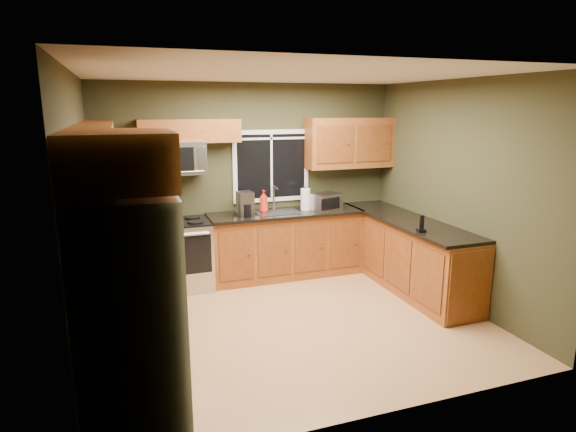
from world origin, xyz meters
TOP-DOWN VIEW (x-y plane):
  - floor at (0.00, 0.00)m, footprint 4.20×4.20m
  - ceiling at (0.00, 0.00)m, footprint 4.20×4.20m
  - back_wall at (0.00, 1.80)m, footprint 4.20×0.00m
  - front_wall at (0.00, -1.80)m, footprint 4.20×0.00m
  - left_wall at (-2.10, 0.00)m, footprint 0.00×3.60m
  - right_wall at (2.10, 0.00)m, footprint 0.00×3.60m
  - window at (0.30, 1.78)m, footprint 1.12×0.03m
  - base_cabinets_left at (-1.80, 0.48)m, footprint 0.60×2.65m
  - countertop_left at (-1.78, 0.48)m, footprint 0.65×2.65m
  - base_cabinets_back at (0.42, 1.50)m, footprint 2.17×0.60m
  - countertop_back at (0.42, 1.48)m, footprint 2.17×0.65m
  - base_cabinets_peninsula at (1.80, 0.54)m, footprint 0.60×2.52m
  - countertop_peninsula at (1.78, 0.55)m, footprint 0.65×2.50m
  - upper_cabinets_left at (-1.94, 0.48)m, footprint 0.33×2.65m
  - upper_cabinets_back_left at (-0.85, 1.64)m, footprint 1.30×0.33m
  - upper_cabinets_back_right at (1.45, 1.64)m, footprint 1.30×0.33m
  - upper_cabinet_over_fridge at (-1.74, -1.30)m, footprint 0.72×0.90m
  - refrigerator at (-1.74, -1.30)m, footprint 0.74×0.90m
  - range at (-1.05, 1.47)m, footprint 0.76×0.69m
  - microwave at (-1.05, 1.61)m, footprint 0.76×0.41m
  - sink at (0.30, 1.49)m, footprint 0.60×0.42m
  - toaster_oven at (0.99, 1.39)m, footprint 0.46×0.40m
  - coffee_maker at (-0.18, 1.43)m, footprint 0.20×0.27m
  - kettle at (-0.22, 1.43)m, footprint 0.15×0.15m
  - paper_towel_roll at (0.71, 1.51)m, footprint 0.17×0.17m
  - soap_bottle_a at (0.12, 1.57)m, footprint 0.13×0.13m
  - soap_bottle_c at (-0.23, 1.50)m, footprint 0.13×0.13m
  - cordless_phone at (1.55, -0.10)m, footprint 0.11×0.11m

SIDE VIEW (x-z plane):
  - floor at x=0.00m, z-range 0.00..0.00m
  - base_cabinets_peninsula at x=1.80m, z-range 0.00..0.90m
  - base_cabinets_left at x=-1.80m, z-range 0.00..0.90m
  - base_cabinets_back at x=0.42m, z-range 0.00..0.90m
  - range at x=-1.05m, z-range 0.00..0.94m
  - refrigerator at x=-1.74m, z-range 0.00..1.80m
  - countertop_left at x=-1.78m, z-range 0.90..0.94m
  - countertop_back at x=0.42m, z-range 0.90..0.94m
  - countertop_peninsula at x=1.78m, z-range 0.90..0.94m
  - sink at x=0.30m, z-range 0.77..1.13m
  - cordless_phone at x=1.55m, z-range 0.90..1.10m
  - soap_bottle_c at x=-0.23m, z-range 0.94..1.09m
  - toaster_oven at x=0.99m, z-range 0.94..1.18m
  - kettle at x=-0.22m, z-range 0.93..1.20m
  - coffee_maker at x=-0.18m, z-range 0.93..1.26m
  - paper_towel_roll at x=0.71m, z-range 0.92..1.26m
  - soap_bottle_a at x=0.12m, z-range 0.94..1.25m
  - back_wall at x=0.00m, z-range -0.75..3.45m
  - front_wall at x=0.00m, z-range -0.75..3.45m
  - left_wall at x=-2.10m, z-range -0.45..3.15m
  - right_wall at x=2.10m, z-range -0.45..3.15m
  - window at x=0.30m, z-range 1.04..2.06m
  - microwave at x=-1.05m, z-range 1.52..1.94m
  - upper_cabinets_left at x=-1.94m, z-range 1.50..2.22m
  - upper_cabinets_back_right at x=1.45m, z-range 1.50..2.22m
  - upper_cabinet_over_fridge at x=-1.74m, z-range 1.84..2.22m
  - upper_cabinets_back_left at x=-0.85m, z-range 1.92..2.22m
  - ceiling at x=0.00m, z-range 2.70..2.70m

